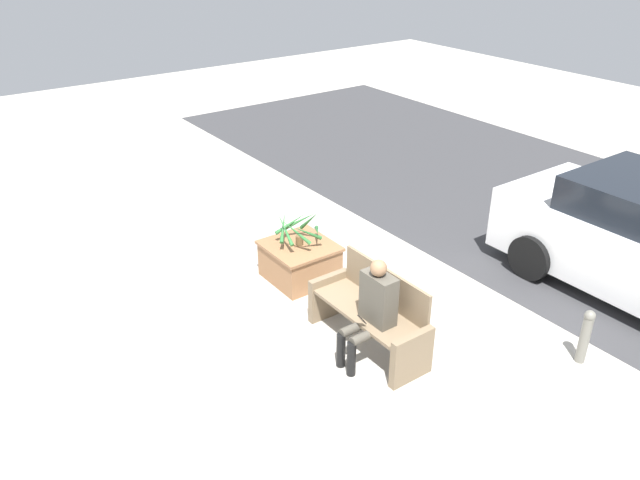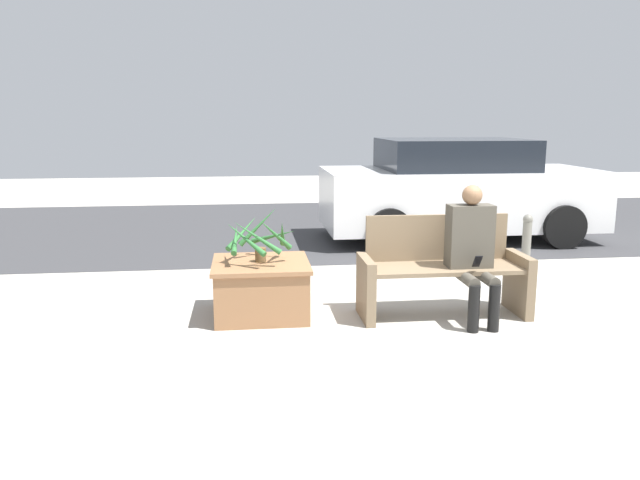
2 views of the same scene
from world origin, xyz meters
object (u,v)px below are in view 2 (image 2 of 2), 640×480
bollard_post (527,240)px  planter_box (261,287)px  bench (442,270)px  parked_car (457,190)px  person_seated (472,246)px  potted_plant (259,237)px

bollard_post → planter_box: bearing=-155.3°
bench → bollard_post: size_ratio=2.34×
parked_car → bollard_post: size_ratio=6.10×
person_seated → planter_box: bearing=169.8°
bench → bollard_post: bench is taller
person_seated → parked_car: parked_car is taller
planter_box → parked_car: 4.77m
bench → person_seated: person_seated is taller
bench → planter_box: bench is taller
person_seated → bollard_post: 2.44m
parked_car → bench: bearing=-110.9°
potted_plant → parked_car: (3.18, 3.53, -0.00)m
potted_plant → parked_car: parked_car is taller
person_seated → potted_plant: 2.02m
bench → person_seated: bearing=-39.5°
bench → potted_plant: size_ratio=2.29×
potted_plant → bollard_post: 3.81m
person_seated → parked_car: (1.19, 3.88, 0.06)m
bench → parked_car: (1.41, 3.70, 0.34)m
bench → bollard_post: 2.42m
planter_box → potted_plant: 0.49m
potted_plant → parked_car: 4.75m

